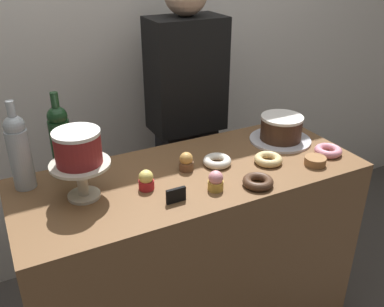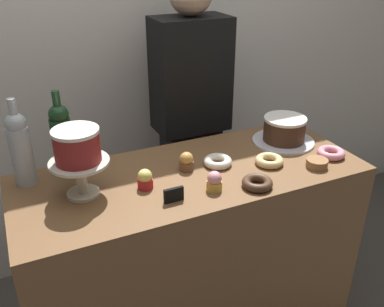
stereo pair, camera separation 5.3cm
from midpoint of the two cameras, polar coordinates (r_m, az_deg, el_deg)
name	(u,v)px [view 1 (the left image)]	position (r m, az deg, el deg)	size (l,w,h in m)	color
back_wall	(115,32)	(2.25, -10.95, 15.76)	(6.00, 0.05, 2.60)	silver
display_counter	(192,265)	(1.89, -0.84, -14.74)	(1.34, 0.54, 0.91)	brown
cake_stand_pedestal	(81,174)	(1.48, -15.65, -2.70)	(0.20, 0.20, 0.13)	beige
white_layer_cake	(78,147)	(1.44, -16.14, 0.81)	(0.16, 0.16, 0.11)	maroon
silver_serving_platter	(280,140)	(1.91, 10.97, 1.84)	(0.27, 0.27, 0.01)	silver
chocolate_round_cake	(281,128)	(1.89, 11.12, 3.44)	(0.18, 0.18, 0.11)	#3D2619
wine_bottle_green	(61,140)	(1.62, -18.14, 1.72)	(0.08, 0.08, 0.33)	#193D1E
wine_bottle_clear	(19,151)	(1.59, -23.11, 0.35)	(0.08, 0.08, 0.33)	#B2BCC1
cupcake_caramel	(186,162)	(1.62, -1.72, -1.13)	(0.06, 0.06, 0.07)	brown
cupcake_lemon	(146,180)	(1.51, -7.19, -3.60)	(0.06, 0.06, 0.07)	red
cupcake_strawberry	(216,181)	(1.50, 2.18, -3.73)	(0.06, 0.06, 0.07)	gold
donut_glazed	(268,159)	(1.71, 9.33, -0.79)	(0.11, 0.11, 0.03)	#E0C17F
donut_chocolate	(258,182)	(1.54, 7.88, -3.78)	(0.11, 0.11, 0.03)	#472D1E
donut_sugar	(217,161)	(1.67, 2.49, -1.02)	(0.11, 0.11, 0.03)	silver
donut_pink	(328,151)	(1.83, 17.04, 0.36)	(0.11, 0.11, 0.03)	pink
cookie_stack	(315,161)	(1.73, 15.38, -0.99)	(0.08, 0.08, 0.03)	olive
price_sign_chalkboard	(176,195)	(1.44, -3.24, -5.63)	(0.07, 0.01, 0.05)	black
barista_figure	(186,129)	(2.19, -1.46, 3.26)	(0.36, 0.22, 1.60)	black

